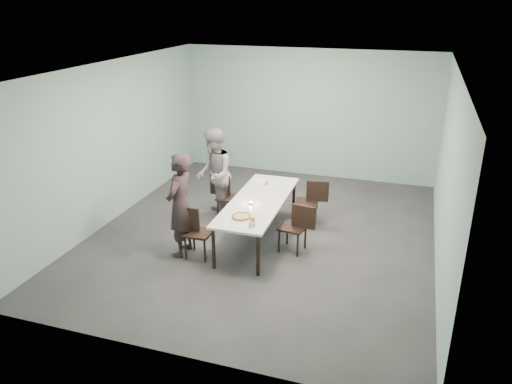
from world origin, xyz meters
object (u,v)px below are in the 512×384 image
(diner_far, at_px, (214,175))
(amber_tumbler, at_px, (266,183))
(pizza, at_px, (241,217))
(water_tumbler, at_px, (251,224))
(chair_far_left, at_px, (226,194))
(chair_far_right, at_px, (311,199))
(diner_near, at_px, (180,205))
(chair_near_right, at_px, (297,225))
(side_plate, at_px, (253,211))
(chair_near_left, at_px, (194,229))
(table, at_px, (258,203))
(beer_glass, at_px, (253,222))
(tealight, at_px, (251,203))

(diner_far, xyz_separation_m, amber_tumbler, (1.00, 0.16, -0.11))
(pizza, bearing_deg, diner_far, 126.94)
(water_tumbler, xyz_separation_m, amber_tumbler, (-0.31, 1.85, -0.01))
(chair_far_left, distance_m, chair_far_right, 1.66)
(chair_far_right, height_order, water_tumbler, chair_far_right)
(diner_near, distance_m, diner_far, 1.53)
(chair_far_left, distance_m, diner_near, 1.65)
(chair_near_right, height_order, amber_tumbler, chair_near_right)
(diner_far, xyz_separation_m, side_plate, (1.16, -1.11, -0.14))
(chair_near_right, xyz_separation_m, side_plate, (-0.70, -0.24, 0.25))
(amber_tumbler, bearing_deg, side_plate, -83.18)
(chair_near_left, relative_size, pizza, 2.56)
(table, height_order, beer_glass, beer_glass)
(diner_far, height_order, beer_glass, diner_far)
(table, relative_size, chair_near_left, 3.00)
(chair_far_right, relative_size, beer_glass, 5.80)
(tealight, bearing_deg, diner_far, 141.08)
(chair_far_right, distance_m, beer_glass, 2.04)
(diner_near, relative_size, water_tumbler, 19.73)
(table, xyz_separation_m, chair_far_left, (-0.88, 0.67, -0.19))
(chair_near_right, relative_size, beer_glass, 5.80)
(chair_far_right, xyz_separation_m, side_plate, (-0.70, -1.42, 0.25))
(side_plate, height_order, water_tumbler, water_tumbler)
(chair_near_left, xyz_separation_m, beer_glass, (1.06, -0.10, 0.32))
(chair_far_right, bearing_deg, side_plate, 54.91)
(chair_near_right, height_order, pizza, chair_near_right)
(chair_near_right, bearing_deg, pizza, 42.98)
(chair_near_left, distance_m, beer_glass, 1.11)
(beer_glass, bearing_deg, tealight, 110.61)
(beer_glass, height_order, water_tumbler, beer_glass)
(side_plate, bearing_deg, table, 97.99)
(water_tumbler, bearing_deg, chair_far_left, 122.40)
(water_tumbler, height_order, amber_tumbler, water_tumbler)
(chair_near_right, xyz_separation_m, beer_glass, (-0.53, -0.78, 0.32))
(diner_far, bearing_deg, water_tumbler, 15.28)
(beer_glass, xyz_separation_m, amber_tumbler, (-0.33, 1.80, -0.03))
(diner_far, relative_size, water_tumbler, 19.91)
(chair_far_left, height_order, diner_far, diner_far)
(diner_far, relative_size, side_plate, 9.96)
(diner_near, distance_m, water_tumbler, 1.30)
(chair_far_right, height_order, side_plate, chair_far_right)
(water_tumbler, bearing_deg, chair_far_right, 75.04)
(chair_far_left, relative_size, water_tumbler, 9.67)
(diner_near, bearing_deg, diner_far, -178.07)
(amber_tumbler, bearing_deg, water_tumbler, -80.41)
(chair_far_right, distance_m, diner_near, 2.62)
(chair_near_right, height_order, side_plate, chair_near_right)
(side_plate, distance_m, tealight, 0.31)
(chair_near_right, bearing_deg, table, -8.88)
(chair_near_right, distance_m, diner_near, 1.98)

